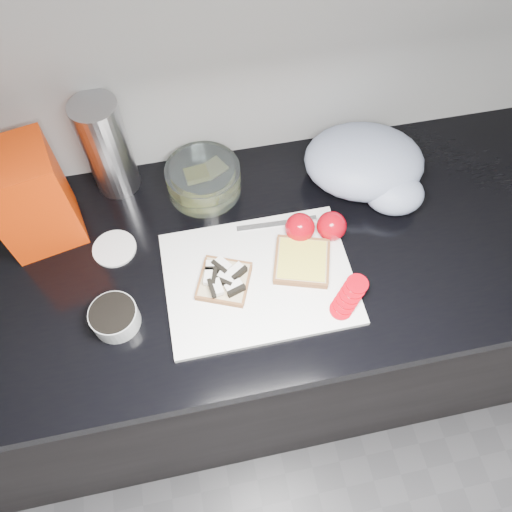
{
  "coord_description": "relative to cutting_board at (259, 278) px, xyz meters",
  "views": [
    {
      "loc": [
        -0.05,
        0.62,
        1.85
      ],
      "look_at": [
        0.06,
        1.15,
        0.95
      ],
      "focal_mm": 35.0,
      "sensor_mm": 36.0,
      "label": 1
    }
  ],
  "objects": [
    {
      "name": "grocery_bag",
      "position": [
        0.31,
        0.21,
        0.05
      ],
      "size": [
        0.33,
        0.31,
        0.12
      ],
      "rotation": [
        0.0,
        0.0,
        -0.24
      ],
      "color": "#98A3BB",
      "rests_on": "countertop"
    },
    {
      "name": "countertop",
      "position": [
        -0.06,
        0.08,
        -0.03
      ],
      "size": [
        3.5,
        0.64,
        0.04
      ],
      "primitive_type": "cube",
      "color": "black",
      "rests_on": "base_cabinet"
    },
    {
      "name": "tomato_slices",
      "position": [
        0.17,
        -0.09,
        0.02
      ],
      "size": [
        0.11,
        0.1,
        0.02
      ],
      "rotation": [
        0.0,
        0.0,
        0.28
      ],
      "color": "#B10410",
      "rests_on": "cutting_board"
    },
    {
      "name": "whole_tomatoes",
      "position": [
        0.15,
        0.09,
        0.03
      ],
      "size": [
        0.14,
        0.08,
        0.07
      ],
      "rotation": [
        0.0,
        0.0,
        0.18
      ],
      "color": "#B10410",
      "rests_on": "countertop"
    },
    {
      "name": "knife",
      "position": [
        0.09,
        0.12,
        0.01
      ],
      "size": [
        0.18,
        0.02,
        0.01
      ],
      "rotation": [
        0.0,
        0.0,
        -0.05
      ],
      "color": "silver",
      "rests_on": "cutting_board"
    },
    {
      "name": "bread_bag",
      "position": [
        -0.44,
        0.22,
        0.11
      ],
      "size": [
        0.18,
        0.17,
        0.24
      ],
      "primitive_type": "cube",
      "rotation": [
        0.0,
        0.0,
        0.22
      ],
      "color": "#F23404",
      "rests_on": "countertop"
    },
    {
      "name": "bread_right",
      "position": [
        0.1,
        0.01,
        0.01
      ],
      "size": [
        0.15,
        0.15,
        0.02
      ],
      "rotation": [
        0.0,
        0.0,
        -0.31
      ],
      "color": "#CBBD8F",
      "rests_on": "cutting_board"
    },
    {
      "name": "base_cabinet",
      "position": [
        -0.06,
        0.08,
        -0.48
      ],
      "size": [
        3.5,
        0.6,
        0.86
      ],
      "primitive_type": "cube",
      "color": "black",
      "rests_on": "ground"
    },
    {
      "name": "tub_lid",
      "position": [
        -0.3,
        0.14,
        -0.0
      ],
      "size": [
        0.12,
        0.12,
        0.01
      ],
      "primitive_type": "cylinder",
      "rotation": [
        0.0,
        0.0,
        0.24
      ],
      "color": "white",
      "rests_on": "countertop"
    },
    {
      "name": "glass_bowl",
      "position": [
        -0.08,
        0.27,
        0.03
      ],
      "size": [
        0.18,
        0.18,
        0.07
      ],
      "rotation": [
        0.0,
        0.0,
        0.12
      ],
      "color": "silver",
      "rests_on": "countertop"
    },
    {
      "name": "steel_canister",
      "position": [
        -0.28,
        0.33,
        0.12
      ],
      "size": [
        0.1,
        0.1,
        0.25
      ],
      "primitive_type": "cylinder",
      "color": "#A3A4A8",
      "rests_on": "countertop"
    },
    {
      "name": "cutting_board",
      "position": [
        0.0,
        0.0,
        0.0
      ],
      "size": [
        0.4,
        0.3,
        0.01
      ],
      "primitive_type": "cube",
      "color": "white",
      "rests_on": "countertop"
    },
    {
      "name": "seed_tub",
      "position": [
        -0.31,
        -0.04,
        0.02
      ],
      "size": [
        0.1,
        0.1,
        0.05
      ],
      "color": "#ADB2B2",
      "rests_on": "countertop"
    },
    {
      "name": "bread_left",
      "position": [
        -0.08,
        0.0,
        0.02
      ],
      "size": [
        0.14,
        0.14,
        0.03
      ],
      "rotation": [
        0.0,
        0.0,
        -0.39
      ],
      "color": "#CBBD8F",
      "rests_on": "cutting_board"
    }
  ]
}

